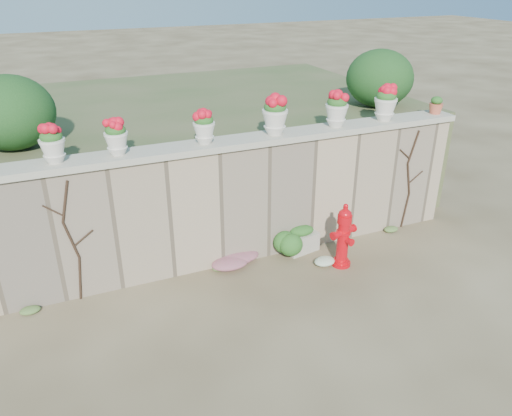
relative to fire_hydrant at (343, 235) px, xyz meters
name	(u,v)px	position (x,y,z in m)	size (l,w,h in m)	color
ground	(289,315)	(-1.41, -0.87, -0.56)	(80.00, 80.00, 0.00)	#4E3F27
stone_wall	(242,203)	(-1.41, 0.93, 0.44)	(8.00, 0.40, 2.00)	tan
wall_cap	(241,142)	(-1.41, 0.93, 1.49)	(8.10, 0.52, 0.10)	#B8B19B
raised_fill	(187,146)	(-1.41, 4.13, 0.44)	(9.00, 6.00, 2.00)	#384C23
back_shrub_left	(10,113)	(-4.61, 2.13, 1.99)	(1.30, 1.30, 1.10)	#143814
back_shrub_right	(380,78)	(1.99, 2.13, 1.99)	(1.30, 1.30, 1.10)	#143814
vine_left	(72,241)	(-4.08, 0.71, 0.43)	(0.60, 0.04, 1.91)	black
vine_right	(409,179)	(1.82, 0.71, 0.43)	(0.60, 0.04, 1.91)	black
fire_hydrant	(343,235)	(0.00, 0.00, 0.00)	(0.49, 0.34, 1.11)	red
planter_box	(301,239)	(-0.40, 0.68, -0.34)	(0.62, 0.43, 0.47)	#B8B19B
green_shrub	(292,242)	(-0.66, 0.53, -0.25)	(0.66, 0.59, 0.63)	#1E5119
magenta_clump	(237,259)	(-1.60, 0.68, -0.44)	(0.88, 0.58, 0.23)	#CD297D
white_flowers	(329,260)	(-0.20, 0.06, -0.47)	(0.53, 0.42, 0.19)	white
urn_pot_0	(52,144)	(-4.11, 0.93, 1.80)	(0.34, 0.34, 0.53)	silver
urn_pot_1	(116,137)	(-3.27, 0.93, 1.79)	(0.33, 0.33, 0.52)	silver
urn_pot_2	(204,127)	(-1.99, 0.93, 1.80)	(0.33, 0.33, 0.52)	silver
urn_pot_3	(275,115)	(-0.83, 0.93, 1.85)	(0.40, 0.40, 0.63)	silver
urn_pot_4	(337,109)	(0.30, 0.93, 1.83)	(0.38, 0.38, 0.59)	silver
urn_pot_5	(386,103)	(1.27, 0.93, 1.84)	(0.39, 0.39, 0.61)	silver
terracotta_pot	(436,106)	(2.39, 0.93, 1.68)	(0.25, 0.25, 0.30)	#C6573C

